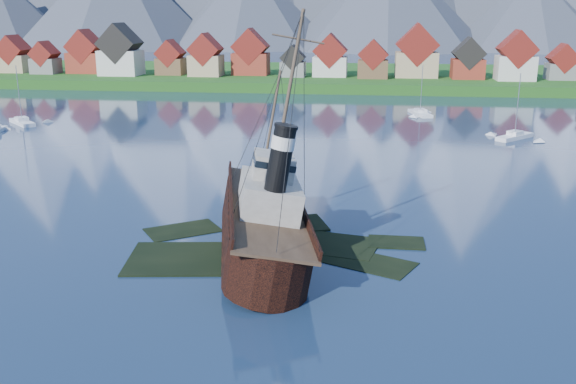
# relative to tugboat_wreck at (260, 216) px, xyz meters

# --- Properties ---
(ground) EXTENTS (1400.00, 1400.00, 0.00)m
(ground) POSITION_rel_tugboat_wreck_xyz_m (-0.59, -2.50, -3.26)
(ground) COLOR #182B45
(ground) RESTS_ON ground
(shoal) EXTENTS (31.71, 21.24, 1.14)m
(shoal) POSITION_rel_tugboat_wreck_xyz_m (1.19, -0.35, -3.61)
(shoal) COLOR black
(shoal) RESTS_ON ground
(shore_bank) EXTENTS (600.00, 80.00, 3.20)m
(shore_bank) POSITION_rel_tugboat_wreck_xyz_m (-0.59, 167.50, -3.26)
(shore_bank) COLOR #194914
(shore_bank) RESTS_ON ground
(seawall) EXTENTS (600.00, 2.50, 2.00)m
(seawall) POSITION_rel_tugboat_wreck_xyz_m (-0.59, 129.50, -3.26)
(seawall) COLOR #3F3D38
(seawall) RESTS_ON ground
(town) EXTENTS (250.96, 16.69, 17.30)m
(town) POSITION_rel_tugboat_wreck_xyz_m (-33.71, 149.69, 5.72)
(town) COLOR maroon
(town) RESTS_ON ground
(tugboat_wreck) EXTENTS (7.64, 32.91, 26.08)m
(tugboat_wreck) POSITION_rel_tugboat_wreck_xyz_m (0.00, 0.00, 0.00)
(tugboat_wreck) COLOR black
(tugboat_wreck) RESTS_ON ground
(sailboat_c) EXTENTS (9.22, 9.01, 13.30)m
(sailboat_c) POSITION_rel_tugboat_wreck_xyz_m (-64.67, 67.44, -2.96)
(sailboat_c) COLOR white
(sailboat_c) RESTS_ON ground
(sailboat_d) EXTENTS (8.38, 8.70, 13.20)m
(sailboat_d) POSITION_rel_tugboat_wreck_xyz_m (39.18, 64.14, -2.96)
(sailboat_d) COLOR white
(sailboat_d) RESTS_ON ground
(sailboat_e) EXTENTS (5.44, 10.88, 12.25)m
(sailboat_e) POSITION_rel_tugboat_wreck_xyz_m (22.97, 91.89, -3.00)
(sailboat_e) COLOR white
(sailboat_e) RESTS_ON ground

